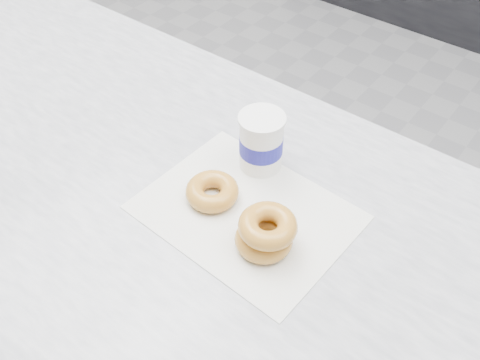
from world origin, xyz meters
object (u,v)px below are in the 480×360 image
Objects in this scene: donut_single at (212,191)px; donut_stack at (266,232)px; coffee_cup at (261,141)px; counter at (166,304)px.

donut_single is 0.71× the size of donut_stack.
coffee_cup is at bearing 82.60° from donut_single.
donut_single is at bearing 167.92° from donut_stack.
donut_stack is 1.17× the size of coffee_cup.
donut_stack is at bearing -76.16° from coffee_cup.
donut_single is (0.14, 0.03, 0.47)m from counter.
donut_stack is at bearing -0.15° from counter.
coffee_cup is at bearing 128.41° from donut_stack.
coffee_cup reaches higher than counter.
counter is at bearing -162.23° from coffee_cup.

